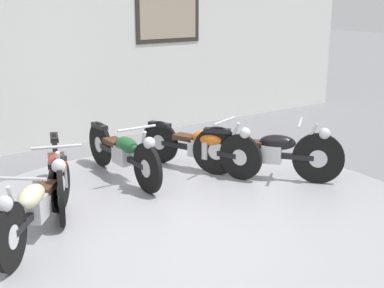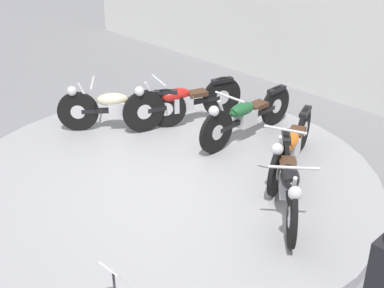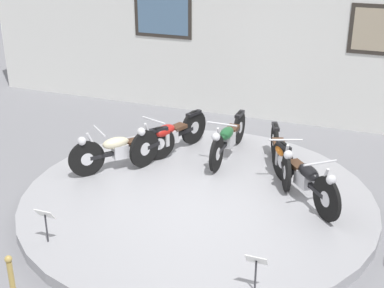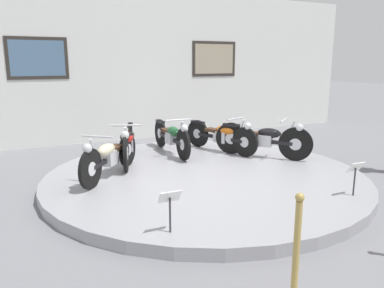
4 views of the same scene
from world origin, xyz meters
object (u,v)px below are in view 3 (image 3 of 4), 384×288
Objects in this scene: info_placard_front_left at (45,218)px; motorcycle_red at (169,135)px; info_placard_front_centre at (256,265)px; motorcycle_green at (228,137)px; motorcycle_cream at (121,148)px; motorcycle_orange at (281,153)px; motorcycle_black at (305,176)px.

motorcycle_red is at bearing 82.74° from info_placard_front_left.
motorcycle_green is at bearing 112.23° from info_placard_front_centre.
motorcycle_cream is 3.04× the size of info_placard_front_left.
motorcycle_green is at bearing 67.78° from info_placard_front_left.
info_placard_front_left and info_placard_front_centre have the same top height.
info_placard_front_centre is (0.41, -3.24, -0.01)m from motorcycle_orange.
motorcycle_black reaches higher than motorcycle_cream.
motorcycle_cream reaches higher than info_placard_front_left.
motorcycle_red reaches higher than info_placard_front_centre.
info_placard_front_left is (-0.41, -3.24, -0.03)m from motorcycle_red.
motorcycle_cream is 2.75m from motorcycle_orange.
motorcycle_red is at bearing 179.93° from motorcycle_orange.
motorcycle_red is 1.09m from motorcycle_green.
info_placard_front_centre is at bearing -38.63° from motorcycle_cream.
motorcycle_green is at bearing 162.94° from motorcycle_orange.
info_placard_front_centre is (-0.14, -2.44, -0.03)m from motorcycle_black.
motorcycle_red is 0.97× the size of motorcycle_green.
motorcycle_green reaches higher than info_placard_front_left.
motorcycle_orange is (2.63, 0.80, -0.00)m from motorcycle_cream.
motorcycle_orange is at bearing 52.36° from info_placard_front_left.
motorcycle_cream is at bearing -179.97° from motorcycle_black.
motorcycle_cream reaches higher than info_placard_front_centre.
info_placard_front_centre is at bearing -52.41° from motorcycle_red.
motorcycle_orange is 4.09m from info_placard_front_left.
motorcycle_black reaches higher than motorcycle_orange.
info_placard_front_left is (0.14, -2.43, -0.02)m from motorcycle_cream.
motorcycle_black reaches higher than motorcycle_green.
motorcycle_black is at bearing -17.01° from motorcycle_red.
motorcycle_orange is at bearing 124.27° from motorcycle_black.
motorcycle_orange is 3.26m from info_placard_front_centre.
motorcycle_cream is at bearing -124.30° from motorcycle_red.
motorcycle_green is 3.88× the size of info_placard_front_centre.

